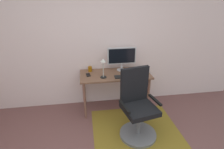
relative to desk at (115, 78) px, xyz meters
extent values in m
cube|color=silver|center=(-0.30, 0.37, 0.62)|extent=(6.00, 0.10, 2.60)
cube|color=olive|center=(0.24, -0.73, -0.67)|extent=(1.45, 1.37, 0.01)
cube|color=brown|center=(0.00, 0.00, 0.07)|extent=(1.31, 0.60, 0.03)
cylinder|color=brown|center=(-0.60, -0.24, -0.31)|extent=(0.04, 0.04, 0.73)
cylinder|color=brown|center=(0.60, -0.24, -0.31)|extent=(0.04, 0.04, 0.73)
cylinder|color=brown|center=(-0.60, 0.24, -0.31)|extent=(0.04, 0.04, 0.73)
cylinder|color=brown|center=(0.60, 0.24, -0.31)|extent=(0.04, 0.04, 0.73)
cylinder|color=#B2B2B7|center=(0.15, 0.16, 0.10)|extent=(0.18, 0.18, 0.01)
cylinder|color=#B2B2B7|center=(0.15, 0.16, 0.16)|extent=(0.04, 0.04, 0.12)
cube|color=#B7B7BC|center=(0.15, 0.16, 0.39)|extent=(0.55, 0.04, 0.32)
cube|color=black|center=(0.15, 0.14, 0.39)|extent=(0.51, 0.00, 0.28)
cube|color=black|center=(0.18, -0.17, 0.10)|extent=(0.43, 0.13, 0.02)
ellipsoid|color=black|center=(0.52, -0.20, 0.11)|extent=(0.06, 0.10, 0.03)
cylinder|color=#8E5008|center=(-0.46, 0.19, 0.14)|extent=(0.08, 0.08, 0.10)
cube|color=black|center=(-0.50, 0.01, 0.09)|extent=(0.09, 0.15, 0.01)
cylinder|color=black|center=(-0.24, -0.14, 0.10)|extent=(0.11, 0.11, 0.01)
cylinder|color=beige|center=(-0.24, -0.14, 0.25)|extent=(0.02, 0.02, 0.28)
cone|color=beige|center=(-0.24, -0.14, 0.42)|extent=(0.10, 0.10, 0.06)
cylinder|color=slate|center=(0.24, -0.83, -0.65)|extent=(0.60, 0.60, 0.05)
cylinder|color=slate|center=(0.24, -0.83, -0.41)|extent=(0.06, 0.06, 0.42)
cube|color=black|center=(0.24, -0.83, -0.16)|extent=(0.57, 0.57, 0.08)
cube|color=black|center=(0.20, -0.63, 0.17)|extent=(0.46, 0.15, 0.57)
cube|color=black|center=(-0.01, -0.89, -0.05)|extent=(0.11, 0.34, 0.03)
cube|color=black|center=(0.50, -0.78, -0.05)|extent=(0.11, 0.34, 0.03)
camera|label=1|loc=(-0.53, -3.09, 1.47)|focal=29.35mm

